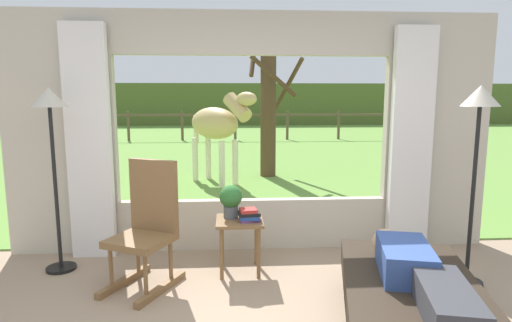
{
  "coord_description": "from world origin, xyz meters",
  "views": [
    {
      "loc": [
        -0.27,
        -2.29,
        1.68
      ],
      "look_at": [
        0.0,
        1.8,
        1.05
      ],
      "focal_mm": 29.73,
      "sensor_mm": 36.0,
      "label": 1
    }
  ],
  "objects_px": {
    "potted_plant": "(231,199)",
    "horse": "(217,124)",
    "side_table": "(239,229)",
    "book_stack": "(249,215)",
    "pasture_tree": "(269,109)",
    "recliner_sofa": "(411,311)",
    "rocking_chair": "(147,225)",
    "reclining_person": "(417,272)",
    "floor_lamp_left": "(51,124)",
    "floor_lamp_right": "(478,125)"
  },
  "relations": [
    {
      "from": "recliner_sofa",
      "to": "side_table",
      "type": "xyz_separation_m",
      "value": [
        -1.15,
        1.25,
        0.21
      ]
    },
    {
      "from": "book_stack",
      "to": "pasture_tree",
      "type": "bearing_deg",
      "value": 82.46
    },
    {
      "from": "potted_plant",
      "to": "floor_lamp_left",
      "type": "relative_size",
      "value": 0.18
    },
    {
      "from": "rocking_chair",
      "to": "floor_lamp_left",
      "type": "relative_size",
      "value": 0.64
    },
    {
      "from": "reclining_person",
      "to": "floor_lamp_left",
      "type": "distance_m",
      "value": 3.36
    },
    {
      "from": "floor_lamp_left",
      "to": "pasture_tree",
      "type": "xyz_separation_m",
      "value": [
        2.48,
        4.68,
        -0.0
      ]
    },
    {
      "from": "recliner_sofa",
      "to": "floor_lamp_right",
      "type": "distance_m",
      "value": 1.72
    },
    {
      "from": "recliner_sofa",
      "to": "potted_plant",
      "type": "bearing_deg",
      "value": 146.41
    },
    {
      "from": "rocking_chair",
      "to": "horse",
      "type": "distance_m",
      "value": 4.41
    },
    {
      "from": "pasture_tree",
      "to": "recliner_sofa",
      "type": "bearing_deg",
      "value": -86.18
    },
    {
      "from": "side_table",
      "to": "pasture_tree",
      "type": "height_order",
      "value": "pasture_tree"
    },
    {
      "from": "pasture_tree",
      "to": "reclining_person",
      "type": "bearing_deg",
      "value": -86.21
    },
    {
      "from": "reclining_person",
      "to": "floor_lamp_left",
      "type": "height_order",
      "value": "floor_lamp_left"
    },
    {
      "from": "recliner_sofa",
      "to": "floor_lamp_left",
      "type": "bearing_deg",
      "value": 167.24
    },
    {
      "from": "book_stack",
      "to": "horse",
      "type": "distance_m",
      "value": 4.25
    },
    {
      "from": "book_stack",
      "to": "reclining_person",
      "type": "bearing_deg",
      "value": -49.52
    },
    {
      "from": "horse",
      "to": "floor_lamp_left",
      "type": "bearing_deg",
      "value": 30.73
    },
    {
      "from": "side_table",
      "to": "pasture_tree",
      "type": "bearing_deg",
      "value": 81.31
    },
    {
      "from": "book_stack",
      "to": "rocking_chair",
      "type": "bearing_deg",
      "value": -170.46
    },
    {
      "from": "recliner_sofa",
      "to": "book_stack",
      "type": "distance_m",
      "value": 1.63
    },
    {
      "from": "potted_plant",
      "to": "horse",
      "type": "distance_m",
      "value": 4.1
    },
    {
      "from": "reclining_person",
      "to": "floor_lamp_left",
      "type": "relative_size",
      "value": 0.81
    },
    {
      "from": "potted_plant",
      "to": "book_stack",
      "type": "height_order",
      "value": "potted_plant"
    },
    {
      "from": "recliner_sofa",
      "to": "pasture_tree",
      "type": "height_order",
      "value": "pasture_tree"
    },
    {
      "from": "potted_plant",
      "to": "pasture_tree",
      "type": "height_order",
      "value": "pasture_tree"
    },
    {
      "from": "rocking_chair",
      "to": "side_table",
      "type": "height_order",
      "value": "rocking_chair"
    },
    {
      "from": "floor_lamp_left",
      "to": "pasture_tree",
      "type": "height_order",
      "value": "pasture_tree"
    },
    {
      "from": "recliner_sofa",
      "to": "horse",
      "type": "distance_m",
      "value": 5.65
    },
    {
      "from": "potted_plant",
      "to": "rocking_chair",
      "type": "bearing_deg",
      "value": -159.84
    },
    {
      "from": "book_stack",
      "to": "floor_lamp_right",
      "type": "bearing_deg",
      "value": -10.1
    },
    {
      "from": "reclining_person",
      "to": "rocking_chair",
      "type": "bearing_deg",
      "value": 164.41
    },
    {
      "from": "floor_lamp_left",
      "to": "side_table",
      "type": "bearing_deg",
      "value": -5.29
    },
    {
      "from": "potted_plant",
      "to": "horse",
      "type": "xyz_separation_m",
      "value": [
        -0.23,
        4.07,
        0.45
      ]
    },
    {
      "from": "recliner_sofa",
      "to": "book_stack",
      "type": "xyz_separation_m",
      "value": [
        -1.05,
        1.19,
        0.36
      ]
    },
    {
      "from": "floor_lamp_left",
      "to": "pasture_tree",
      "type": "bearing_deg",
      "value": 62.07
    },
    {
      "from": "recliner_sofa",
      "to": "floor_lamp_left",
      "type": "height_order",
      "value": "floor_lamp_left"
    },
    {
      "from": "book_stack",
      "to": "floor_lamp_right",
      "type": "xyz_separation_m",
      "value": [
        1.94,
        -0.35,
        0.85
      ]
    },
    {
      "from": "book_stack",
      "to": "floor_lamp_right",
      "type": "height_order",
      "value": "floor_lamp_right"
    },
    {
      "from": "rocking_chair",
      "to": "floor_lamp_right",
      "type": "relative_size",
      "value": 0.63
    },
    {
      "from": "rocking_chair",
      "to": "side_table",
      "type": "bearing_deg",
      "value": 41.05
    },
    {
      "from": "side_table",
      "to": "book_stack",
      "type": "bearing_deg",
      "value": -32.94
    },
    {
      "from": "book_stack",
      "to": "horse",
      "type": "bearing_deg",
      "value": 95.45
    },
    {
      "from": "reclining_person",
      "to": "floor_lamp_right",
      "type": "distance_m",
      "value": 1.55
    },
    {
      "from": "reclining_person",
      "to": "horse",
      "type": "xyz_separation_m",
      "value": [
        -1.45,
        5.42,
        0.63
      ]
    },
    {
      "from": "recliner_sofa",
      "to": "horse",
      "type": "xyz_separation_m",
      "value": [
        -1.45,
        5.37,
        0.94
      ]
    },
    {
      "from": "rocking_chair",
      "to": "side_table",
      "type": "relative_size",
      "value": 2.15
    },
    {
      "from": "book_stack",
      "to": "floor_lamp_left",
      "type": "xyz_separation_m",
      "value": [
        -1.83,
        0.22,
        0.84
      ]
    },
    {
      "from": "reclining_person",
      "to": "pasture_tree",
      "type": "bearing_deg",
      "value": 107.01
    },
    {
      "from": "potted_plant",
      "to": "floor_lamp_left",
      "type": "distance_m",
      "value": 1.81
    },
    {
      "from": "side_table",
      "to": "book_stack",
      "type": "relative_size",
      "value": 2.35
    }
  ]
}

